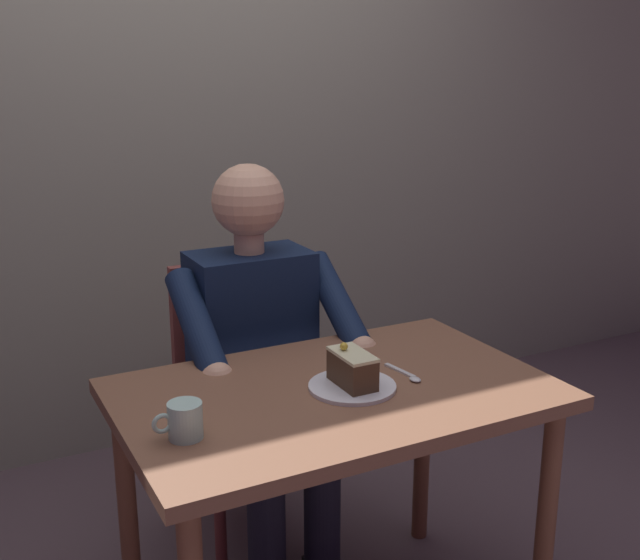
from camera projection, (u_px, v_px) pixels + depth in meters
cafe_rear_panel at (157, 64)px, 2.91m from camera, size 6.40×0.12×3.00m
dining_table at (335, 423)px, 1.93m from camera, size 1.06×0.67×0.73m
chair at (242, 388)px, 2.51m from camera, size 0.42×0.42×0.88m
seated_person at (261, 360)px, 2.33m from camera, size 0.53×0.58×1.22m
dessert_plate at (352, 386)px, 1.90m from camera, size 0.22×0.22×0.01m
cake_slice at (352, 368)px, 1.89m from camera, size 0.07×0.14×0.10m
coffee_cup at (184, 420)px, 1.64m from camera, size 0.11×0.08×0.08m
dessert_spoon at (408, 375)px, 1.97m from camera, size 0.03×0.14×0.01m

